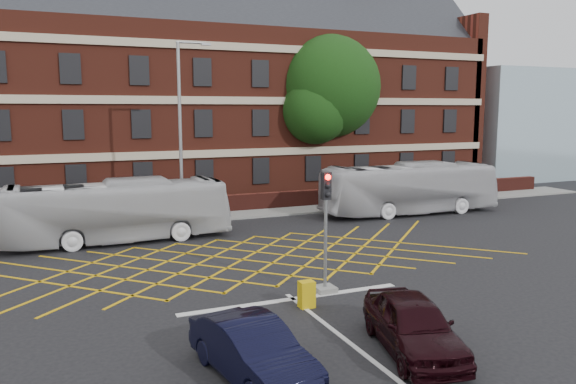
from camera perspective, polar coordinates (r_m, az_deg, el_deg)
name	(u,v)px	position (r m, az deg, el deg)	size (l,w,h in m)	color
ground	(258,272)	(22.57, -3.06, -8.12)	(120.00, 120.00, 0.00)	black
victorian_building	(159,90)	(43.06, -12.99, 10.08)	(51.00, 12.17, 20.40)	#5C2317
boundary_wall	(185,207)	(34.66, -10.40, -1.48)	(56.00, 0.50, 1.10)	#4A1913
far_pavement	(189,218)	(33.79, -10.01, -2.57)	(60.00, 3.00, 0.12)	slate
glass_block	(516,124)	(58.48, 22.18, 6.40)	(14.00, 10.00, 10.00)	#99B2BF
box_junction_hatching	(242,260)	(24.39, -4.67, -6.86)	(11.50, 0.12, 0.02)	#CC990C
stop_line	(293,299)	(19.47, 0.51, -10.81)	(8.00, 0.30, 0.02)	silver
centre_line	(403,384)	(14.22, 11.57, -18.57)	(0.15, 14.00, 0.02)	silver
bus_left	(116,211)	(28.46, -17.06, -1.88)	(2.56, 10.92, 3.04)	silver
bus_right	(410,188)	(35.40, 12.25, 0.36)	(2.65, 11.35, 3.16)	#BBBBC0
car_navy	(253,350)	(13.95, -3.59, -15.77)	(1.50, 4.31, 1.42)	black
car_maroon	(413,324)	(15.67, 12.61, -12.99)	(1.78, 4.43, 1.51)	black
deciduous_tree	(329,94)	(41.41, 4.15, 9.90)	(7.63, 7.41, 11.75)	black
traffic_light_near	(326,243)	(19.76, 3.83, -5.24)	(0.70, 0.70, 4.27)	slate
street_lamp	(182,164)	(30.78, -10.69, 2.84)	(2.25, 1.00, 9.95)	slate
utility_cabinet	(307,294)	(18.60, 1.90, -10.35)	(0.50, 0.39, 0.88)	gold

